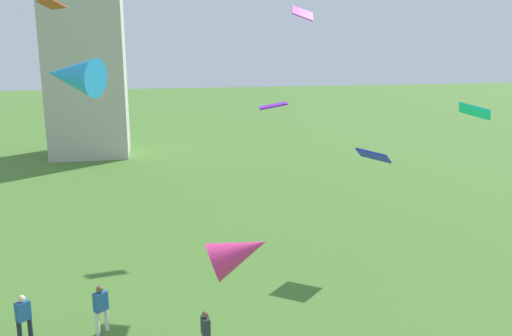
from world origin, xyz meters
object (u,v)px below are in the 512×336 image
person_0 (23,316)px  kite_flying_0 (273,106)px  kite_flying_1 (373,156)px  person_1 (206,331)px  person_3 (101,306)px  kite_flying_2 (52,4)px  kite_flying_4 (239,252)px  kite_flying_6 (475,111)px  kite_flying_5 (72,75)px  kite_flying_3 (302,13)px

person_0 → kite_flying_0: kite_flying_0 is taller
kite_flying_0 → kite_flying_1: kite_flying_0 is taller
person_1 → person_3: bearing=-129.4°
kite_flying_2 → kite_flying_0: bearing=-99.7°
kite_flying_4 → kite_flying_6: size_ratio=1.50×
person_1 → kite_flying_6: 11.83m
person_1 → kite_flying_4: bearing=24.6°
person_0 → person_3: bearing=140.8°
person_1 → kite_flying_5: (-4.15, 5.63, 7.65)m
kite_flying_3 → kite_flying_1: bearing=-78.9°
person_1 → kite_flying_1: 11.74m
person_3 → kite_flying_5: kite_flying_5 is taller
person_3 → kite_flying_0: bearing=174.6°
person_0 → kite_flying_2: kite_flying_2 is taller
person_1 → kite_flying_1: size_ratio=0.90×
kite_flying_4 → person_0: bearing=63.4°
person_1 → kite_flying_6: bearing=92.5°
person_0 → kite_flying_5: (1.63, 3.64, 7.57)m
kite_flying_0 → kite_flying_1: (4.72, -0.02, -2.38)m
person_3 → kite_flying_5: size_ratio=0.67×
kite_flying_1 → kite_flying_5: 13.32m
kite_flying_2 → kite_flying_3: size_ratio=1.04×
person_0 → person_3: 2.45m
kite_flying_3 → kite_flying_4: kite_flying_3 is taller
kite_flying_1 → kite_flying_3: (-1.19, 7.90, 6.64)m
kite_flying_1 → kite_flying_3: kite_flying_3 is taller
kite_flying_0 → kite_flying_5: size_ratio=0.51×
person_1 → kite_flying_4: 3.53m
kite_flying_0 → kite_flying_6: size_ratio=1.04×
kite_flying_4 → kite_flying_3: bearing=-21.1°
person_3 → kite_flying_6: kite_flying_6 is taller
person_0 → kite_flying_1: size_ratio=0.98×
kite_flying_1 → kite_flying_4: size_ratio=0.91×
person_1 → kite_flying_2: 18.21m
kite_flying_3 → kite_flying_4: 19.11m
person_1 → kite_flying_2: bearing=-163.5°
kite_flying_5 → kite_flying_3: bearing=157.9°
kite_flying_1 → kite_flying_3: bearing=143.1°
person_1 → kite_flying_5: 10.36m
kite_flying_6 → person_0: bearing=42.5°
person_0 → person_3: person_3 is taller
kite_flying_5 → person_3: bearing=41.7°
person_1 → kite_flying_0: (3.80, 7.15, 6.19)m
kite_flying_2 → kite_flying_5: size_ratio=0.57×
kite_flying_0 → kite_flying_5: (-7.95, -1.52, 1.46)m
kite_flying_2 → kite_flying_4: 18.03m
person_0 → kite_flying_3: bearing=-177.3°
kite_flying_1 → kite_flying_4: 11.48m
person_1 → kite_flying_4: (0.85, -1.39, 3.13)m
person_3 → kite_flying_1: kite_flying_1 is taller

